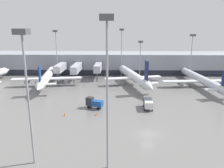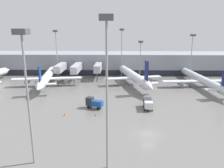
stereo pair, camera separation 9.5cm
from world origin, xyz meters
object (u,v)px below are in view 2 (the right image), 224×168
(traffic_cone_3, at_px, (96,114))
(apron_light_mast_3, at_px, (141,48))
(traffic_cone_0, at_px, (65,114))
(apron_light_mast_5, at_px, (122,40))
(apron_light_mast_2, at_px, (192,44))
(service_truck_2, at_px, (148,103))
(traffic_cone_2, at_px, (141,84))
(parked_jet_4, at_px, (202,80))
(apron_light_mast_1, at_px, (107,55))
(parked_jet_0, at_px, (47,77))
(apron_light_mast_0, at_px, (24,62))
(parked_jet_1, at_px, (133,76))
(apron_light_mast_6, at_px, (56,41))
(service_truck_1, at_px, (94,103))

(traffic_cone_3, height_order, apron_light_mast_3, apron_light_mast_3)
(traffic_cone_3, bearing_deg, traffic_cone_0, -178.26)
(apron_light_mast_5, bearing_deg, apron_light_mast_2, -3.61)
(service_truck_2, xyz_separation_m, traffic_cone_0, (-20.40, -5.10, -1.13))
(traffic_cone_0, distance_m, apron_light_mast_3, 47.61)
(traffic_cone_2, relative_size, apron_light_mast_5, 0.03)
(parked_jet_4, relative_size, apron_light_mast_3, 2.49)
(apron_light_mast_1, bearing_deg, parked_jet_4, 56.11)
(parked_jet_0, height_order, apron_light_mast_0, apron_light_mast_0)
(parked_jet_1, bearing_deg, apron_light_mast_3, -30.82)
(parked_jet_1, height_order, apron_light_mast_3, apron_light_mast_3)
(parked_jet_4, height_order, traffic_cone_0, parked_jet_4)
(traffic_cone_0, relative_size, apron_light_mast_1, 0.03)
(traffic_cone_0, bearing_deg, parked_jet_0, 114.83)
(parked_jet_4, bearing_deg, traffic_cone_3, 123.20)
(traffic_cone_0, xyz_separation_m, apron_light_mast_2, (42.40, 40.65, 13.74))
(traffic_cone_2, xyz_separation_m, apron_light_mast_0, (-21.66, -47.84, 15.39))
(parked_jet_4, xyz_separation_m, traffic_cone_0, (-42.28, -26.94, -2.19))
(apron_light_mast_0, relative_size, apron_light_mast_1, 0.92)
(parked_jet_0, distance_m, apron_light_mast_5, 33.31)
(traffic_cone_0, height_order, traffic_cone_3, traffic_cone_3)
(traffic_cone_3, height_order, apron_light_mast_1, apron_light_mast_1)
(parked_jet_4, height_order, traffic_cone_2, parked_jet_4)
(apron_light_mast_2, relative_size, apron_light_mast_3, 1.17)
(parked_jet_4, relative_size, apron_light_mast_6, 1.96)
(parked_jet_0, relative_size, apron_light_mast_1, 1.54)
(parked_jet_0, bearing_deg, service_truck_2, -131.94)
(apron_light_mast_1, distance_m, apron_light_mast_6, 65.43)
(traffic_cone_2, bearing_deg, apron_light_mast_6, 159.97)
(traffic_cone_0, bearing_deg, parked_jet_1, 58.07)
(service_truck_2, bearing_deg, parked_jet_4, 136.92)
(traffic_cone_0, distance_m, apron_light_mast_0, 24.15)
(traffic_cone_0, relative_size, traffic_cone_3, 0.96)
(apron_light_mast_1, height_order, apron_light_mast_2, apron_light_mast_1)
(traffic_cone_2, xyz_separation_m, apron_light_mast_1, (-10.31, -48.87, 16.56))
(parked_jet_4, relative_size, traffic_cone_2, 58.91)
(service_truck_1, height_order, traffic_cone_2, service_truck_1)
(apron_light_mast_6, bearing_deg, traffic_cone_3, -64.36)
(service_truck_1, xyz_separation_m, apron_light_mast_5, (7.84, 37.30, 14.03))
(traffic_cone_2, bearing_deg, parked_jet_1, 171.51)
(traffic_cone_3, bearing_deg, service_truck_1, 101.56)
(traffic_cone_0, bearing_deg, apron_light_mast_3, 61.64)
(apron_light_mast_0, bearing_deg, parked_jet_0, 104.85)
(parked_jet_1, height_order, apron_light_mast_1, apron_light_mast_1)
(apron_light_mast_0, bearing_deg, service_truck_2, 48.80)
(traffic_cone_0, xyz_separation_m, apron_light_mast_0, (-0.38, -18.64, 15.34))
(service_truck_2, xyz_separation_m, apron_light_mast_5, (-6.09, 37.33, 14.07))
(parked_jet_4, distance_m, service_truck_2, 30.93)
(parked_jet_0, bearing_deg, apron_light_mast_2, -84.31)
(traffic_cone_2, bearing_deg, service_truck_2, -92.09)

